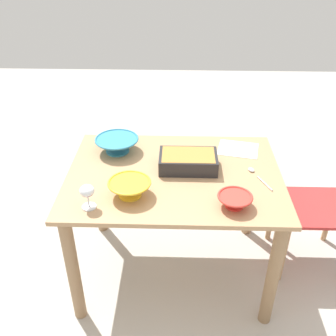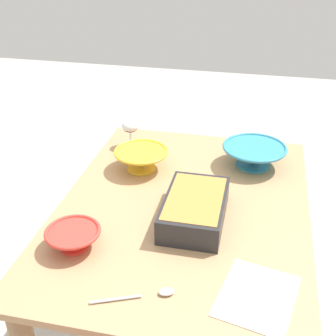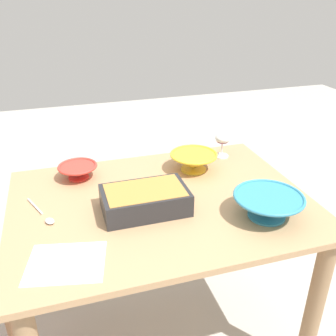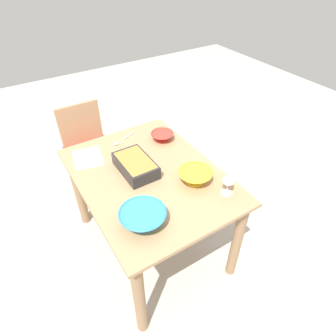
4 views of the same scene
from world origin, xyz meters
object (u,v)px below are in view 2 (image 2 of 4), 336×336
casserole_dish (195,208)px  serving_spoon (150,294)px  small_bowl (141,159)px  napkin (257,296)px  mixing_bowl (254,155)px  dining_table (183,237)px  serving_bowl (73,237)px  wine_glass (130,128)px

casserole_dish → serving_spoon: 0.38m
small_bowl → napkin: size_ratio=0.92×
mixing_bowl → serving_spoon: mixing_bowl is taller
dining_table → serving_bowl: bearing=135.9°
small_bowl → napkin: 0.79m
casserole_dish → small_bowl: (0.30, 0.27, -0.00)m
small_bowl → serving_spoon: small_bowl is taller
dining_table → serving_bowl: serving_bowl is taller
casserole_dish → serving_bowl: size_ratio=1.87×
mixing_bowl → small_bowl: 0.46m
dining_table → wine_glass: wine_glass is taller
wine_glass → serving_bowl: bearing=-177.7°
mixing_bowl → serving_spoon: size_ratio=1.20×
dining_table → casserole_dish: casserole_dish is taller
serving_spoon → napkin: (0.06, -0.28, -0.01)m
casserole_dish → mixing_bowl: mixing_bowl is taller
casserole_dish → serving_spoon: (-0.37, 0.06, -0.04)m
mixing_bowl → small_bowl: size_ratio=1.19×
casserole_dish → serving_bowl: (-0.22, 0.34, -0.01)m
wine_glass → napkin: size_ratio=0.53×
napkin → small_bowl: bearing=39.0°
dining_table → casserole_dish: (-0.08, -0.05, 0.19)m
wine_glass → mixing_bowl: wine_glass is taller
casserole_dish → dining_table: bearing=34.1°
dining_table → mixing_bowl: (0.35, -0.23, 0.19)m
serving_spoon → napkin: size_ratio=0.92×
casserole_dish → serving_bowl: 0.41m
wine_glass → serving_spoon: (-0.86, -0.31, -0.08)m
wine_glass → napkin: bearing=-143.3°
dining_table → casserole_dish: 0.21m
mixing_bowl → napkin: 0.74m
casserole_dish → napkin: 0.39m
mixing_bowl → napkin: (-0.74, -0.05, -0.05)m
serving_spoon → small_bowl: bearing=17.3°
dining_table → mixing_bowl: bearing=-33.1°
casserole_dish → small_bowl: 0.40m
serving_bowl → wine_glass: bearing=2.3°
napkin → serving_spoon: bearing=102.1°
serving_bowl → napkin: bearing=-98.8°
serving_spoon → napkin: 0.29m
small_bowl → napkin: bearing=-141.0°
casserole_dish → serving_spoon: size_ratio=1.48×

